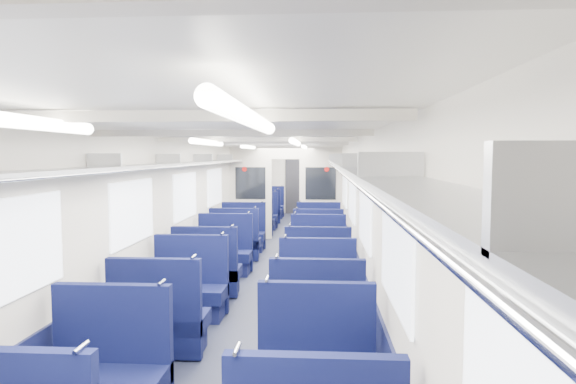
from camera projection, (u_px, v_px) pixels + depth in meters
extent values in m
cube|color=black|center=(272.00, 273.00, 8.77)|extent=(2.80, 18.00, 0.01)
cube|color=silver|center=(271.00, 141.00, 8.59)|extent=(2.80, 18.00, 0.01)
cube|color=beige|center=(194.00, 207.00, 8.77)|extent=(0.02, 18.00, 2.35)
cube|color=black|center=(195.00, 252.00, 8.83)|extent=(0.03, 17.90, 0.70)
cube|color=beige|center=(351.00, 208.00, 8.59)|extent=(0.02, 18.00, 2.35)
cube|color=black|center=(350.00, 254.00, 8.65)|extent=(0.03, 17.90, 0.70)
cube|color=beige|center=(296.00, 181.00, 17.64)|extent=(2.80, 0.02, 2.35)
cube|color=#B2B5BA|center=(203.00, 162.00, 8.70)|extent=(0.34, 17.40, 0.04)
cylinder|color=silver|center=(213.00, 164.00, 8.69)|extent=(0.02, 17.40, 0.02)
cube|color=#B2B5BA|center=(104.00, 161.00, 4.71)|extent=(0.34, 0.03, 0.14)
cube|color=#B2B5BA|center=(168.00, 159.00, 6.70)|extent=(0.34, 0.03, 0.14)
cube|color=#B2B5BA|center=(203.00, 158.00, 8.69)|extent=(0.34, 0.03, 0.14)
cube|color=#B2B5BA|center=(225.00, 157.00, 10.68)|extent=(0.34, 0.03, 0.14)
cube|color=#B2B5BA|center=(240.00, 157.00, 12.67)|extent=(0.34, 0.03, 0.14)
cube|color=#B2B5BA|center=(250.00, 157.00, 14.66)|extent=(0.34, 0.03, 0.14)
cube|color=#B2B5BA|center=(259.00, 157.00, 16.65)|extent=(0.34, 0.03, 0.14)
cube|color=#B2B5BA|center=(341.00, 163.00, 8.54)|extent=(0.34, 17.40, 0.04)
cylinder|color=silver|center=(331.00, 164.00, 8.56)|extent=(0.02, 17.40, 0.02)
cube|color=#B2B5BA|center=(390.00, 165.00, 2.57)|extent=(0.34, 0.03, 0.14)
cube|color=#B2B5BA|center=(360.00, 161.00, 4.56)|extent=(0.34, 0.03, 0.14)
cube|color=#B2B5BA|center=(347.00, 159.00, 6.55)|extent=(0.34, 0.03, 0.14)
cube|color=#B2B5BA|center=(341.00, 158.00, 8.54)|extent=(0.34, 0.03, 0.14)
cube|color=#B2B5BA|center=(337.00, 157.00, 10.53)|extent=(0.34, 0.03, 0.14)
cube|color=#B2B5BA|center=(334.00, 157.00, 12.52)|extent=(0.34, 0.03, 0.14)
cube|color=#B2B5BA|center=(332.00, 157.00, 14.51)|extent=(0.34, 0.03, 0.14)
cube|color=#B2B5BA|center=(331.00, 157.00, 16.50)|extent=(0.34, 0.03, 0.14)
cube|color=white|center=(14.00, 249.00, 3.58)|extent=(0.02, 1.30, 0.75)
cube|color=white|center=(133.00, 212.00, 5.87)|extent=(0.02, 1.30, 0.75)
cube|color=white|center=(185.00, 196.00, 8.15)|extent=(0.02, 1.30, 0.75)
cube|color=white|center=(215.00, 187.00, 10.44)|extent=(0.02, 1.30, 0.75)
cube|color=white|center=(237.00, 180.00, 13.23)|extent=(0.02, 1.30, 0.75)
cube|color=white|center=(249.00, 177.00, 15.52)|extent=(0.02, 1.30, 0.75)
cube|color=white|center=(396.00, 254.00, 3.40)|extent=(0.02, 1.30, 0.75)
cube|color=white|center=(365.00, 214.00, 5.69)|extent=(0.02, 1.30, 0.75)
cube|color=white|center=(352.00, 197.00, 7.98)|extent=(0.02, 1.30, 0.75)
cube|color=white|center=(345.00, 188.00, 10.27)|extent=(0.02, 1.30, 0.75)
cube|color=white|center=(340.00, 181.00, 13.05)|extent=(0.02, 1.30, 0.75)
cube|color=white|center=(337.00, 177.00, 15.34)|extent=(0.02, 1.30, 0.75)
cube|color=beige|center=(161.00, 116.00, 2.62)|extent=(2.70, 0.06, 0.06)
cube|color=beige|center=(230.00, 133.00, 4.61)|extent=(2.70, 0.06, 0.06)
cube|color=beige|center=(257.00, 140.00, 6.60)|extent=(2.70, 0.06, 0.06)
cube|color=beige|center=(271.00, 143.00, 8.60)|extent=(2.70, 0.06, 0.06)
cube|color=beige|center=(280.00, 145.00, 10.59)|extent=(2.70, 0.06, 0.06)
cube|color=beige|center=(287.00, 147.00, 12.58)|extent=(2.70, 0.06, 0.06)
cube|color=beige|center=(291.00, 148.00, 14.57)|extent=(2.70, 0.06, 0.06)
cube|color=beige|center=(295.00, 149.00, 16.56)|extent=(2.70, 0.06, 0.06)
cylinder|color=white|center=(3.00, 119.00, 2.17)|extent=(0.07, 1.60, 0.07)
cylinder|color=white|center=(208.00, 142.00, 6.15)|extent=(0.07, 1.60, 0.07)
cylinder|color=white|center=(248.00, 147.00, 9.63)|extent=(0.07, 1.60, 0.07)
cylinder|color=white|center=(271.00, 150.00, 14.11)|extent=(0.07, 1.60, 0.07)
cylinder|color=white|center=(250.00, 118.00, 2.10)|extent=(0.07, 1.60, 0.07)
cylinder|color=white|center=(296.00, 142.00, 6.08)|extent=(0.07, 1.60, 0.07)
cylinder|color=white|center=(304.00, 147.00, 9.56)|extent=(0.07, 1.60, 0.07)
cylinder|color=white|center=(309.00, 149.00, 14.04)|extent=(0.07, 1.60, 0.07)
cube|color=black|center=(296.00, 186.00, 17.59)|extent=(0.75, 0.06, 2.00)
cube|color=beige|center=(251.00, 192.00, 12.31)|extent=(1.05, 0.08, 2.35)
cube|color=black|center=(250.00, 183.00, 12.24)|extent=(0.76, 0.02, 0.80)
cylinder|color=#B50E0C|center=(244.00, 169.00, 12.22)|extent=(0.12, 0.01, 0.12)
cube|color=beige|center=(321.00, 192.00, 12.19)|extent=(1.05, 0.08, 2.35)
cube|color=black|center=(321.00, 183.00, 12.13)|extent=(0.76, 0.02, 0.80)
cylinder|color=#B50E0C|center=(327.00, 169.00, 12.09)|extent=(0.12, 0.01, 0.12)
cube|color=beige|center=(286.00, 152.00, 12.18)|extent=(0.70, 0.08, 0.35)
cylinder|color=silver|center=(81.00, 347.00, 2.61)|extent=(0.02, 0.15, 0.02)
cylinder|color=silver|center=(237.00, 349.00, 2.59)|extent=(0.02, 0.15, 0.02)
cube|color=#0C113C|center=(103.00, 382.00, 3.82)|extent=(0.97, 0.51, 0.17)
cube|color=#0C113C|center=(113.00, 346.00, 4.01)|extent=(0.97, 0.09, 1.04)
cylinder|color=silver|center=(162.00, 282.00, 3.94)|extent=(0.02, 0.15, 0.02)
cube|color=#0C113C|center=(316.00, 378.00, 3.88)|extent=(0.97, 0.51, 0.17)
cube|color=#0C113C|center=(316.00, 343.00, 4.08)|extent=(0.97, 0.09, 1.04)
cylinder|color=silver|center=(267.00, 279.00, 4.06)|extent=(0.02, 0.15, 0.02)
cube|color=#0C113C|center=(161.00, 321.00, 5.23)|extent=(0.97, 0.51, 0.17)
cube|color=black|center=(162.00, 340.00, 5.24)|extent=(0.90, 0.41, 0.25)
cube|color=#0C113C|center=(154.00, 308.00, 5.00)|extent=(0.97, 0.09, 1.04)
cylinder|color=silver|center=(193.00, 257.00, 4.94)|extent=(0.02, 0.15, 0.02)
cube|color=#0C113C|center=(317.00, 322.00, 5.20)|extent=(0.97, 0.51, 0.17)
cube|color=black|center=(317.00, 341.00, 5.22)|extent=(0.90, 0.41, 0.25)
cube|color=#0C113C|center=(317.00, 309.00, 4.98)|extent=(0.97, 0.09, 1.04)
cylinder|color=silver|center=(276.00, 256.00, 4.96)|extent=(0.02, 0.15, 0.02)
cube|color=#0C113C|center=(188.00, 293.00, 6.28)|extent=(0.97, 0.51, 0.17)
cube|color=black|center=(188.00, 309.00, 6.29)|extent=(0.90, 0.41, 0.25)
cube|color=#0C113C|center=(192.00, 274.00, 6.47)|extent=(0.97, 0.09, 1.04)
cylinder|color=silver|center=(222.00, 233.00, 6.40)|extent=(0.02, 0.15, 0.02)
cube|color=#0C113C|center=(317.00, 299.00, 6.02)|extent=(0.97, 0.51, 0.17)
cube|color=black|center=(317.00, 316.00, 6.04)|extent=(0.90, 0.41, 0.25)
cube|color=#0C113C|center=(318.00, 278.00, 6.22)|extent=(0.97, 0.09, 1.04)
cylinder|color=silver|center=(285.00, 236.00, 6.20)|extent=(0.02, 0.15, 0.02)
cube|color=#0C113C|center=(208.00, 272.00, 7.41)|extent=(0.97, 0.51, 0.17)
cube|color=black|center=(208.00, 286.00, 7.42)|extent=(0.90, 0.41, 0.25)
cube|color=#0C113C|center=(205.00, 262.00, 7.19)|extent=(0.97, 0.09, 1.04)
cylinder|color=silver|center=(232.00, 226.00, 7.12)|extent=(0.02, 0.15, 0.02)
cube|color=#0C113C|center=(318.00, 272.00, 7.40)|extent=(0.97, 0.51, 0.17)
cube|color=black|center=(318.00, 286.00, 7.42)|extent=(0.90, 0.41, 0.25)
cube|color=#0C113C|center=(318.00, 262.00, 7.18)|extent=(0.97, 0.09, 1.04)
cylinder|color=silver|center=(290.00, 225.00, 7.16)|extent=(0.02, 0.15, 0.02)
cube|color=#0C113C|center=(224.00, 256.00, 8.61)|extent=(0.97, 0.51, 0.17)
cube|color=black|center=(224.00, 267.00, 8.63)|extent=(0.90, 0.41, 0.25)
cube|color=#0C113C|center=(226.00, 242.00, 8.80)|extent=(0.97, 0.09, 1.04)
cylinder|color=silver|center=(248.00, 213.00, 8.74)|extent=(0.02, 0.15, 0.02)
cube|color=#0C113C|center=(318.00, 257.00, 8.49)|extent=(0.97, 0.51, 0.17)
cube|color=black|center=(318.00, 269.00, 8.51)|extent=(0.90, 0.41, 0.25)
cube|color=#0C113C|center=(318.00, 243.00, 8.68)|extent=(0.97, 0.09, 1.04)
cylinder|color=silver|center=(295.00, 213.00, 8.67)|extent=(0.02, 0.15, 0.02)
cube|color=#0C113C|center=(236.00, 243.00, 9.88)|extent=(0.97, 0.51, 0.17)
cube|color=black|center=(236.00, 253.00, 9.90)|extent=(0.90, 0.41, 0.25)
cube|color=#0C113C|center=(234.00, 234.00, 9.66)|extent=(0.97, 0.09, 1.04)
cylinder|color=silver|center=(255.00, 207.00, 9.59)|extent=(0.02, 0.15, 0.02)
cube|color=#0C113C|center=(318.00, 244.00, 9.74)|extent=(0.97, 0.51, 0.17)
cube|color=black|center=(318.00, 254.00, 9.76)|extent=(0.90, 0.41, 0.25)
cube|color=#0C113C|center=(318.00, 236.00, 9.52)|extent=(0.97, 0.09, 1.04)
cylinder|color=silver|center=(297.00, 208.00, 9.51)|extent=(0.02, 0.15, 0.02)
cube|color=#0C113C|center=(242.00, 236.00, 10.71)|extent=(0.97, 0.51, 0.17)
cube|color=black|center=(242.00, 245.00, 10.72)|extent=(0.90, 0.41, 0.25)
cube|color=#0C113C|center=(244.00, 225.00, 10.90)|extent=(0.97, 0.09, 1.04)
cylinder|color=silver|center=(262.00, 201.00, 10.83)|extent=(0.02, 0.15, 0.02)
cube|color=#0C113C|center=(318.00, 236.00, 10.72)|extent=(0.97, 0.51, 0.17)
cube|color=black|center=(318.00, 245.00, 10.73)|extent=(0.90, 0.41, 0.25)
cube|color=#0C113C|center=(318.00, 225.00, 10.91)|extent=(0.97, 0.09, 1.04)
cylinder|color=silver|center=(300.00, 201.00, 10.90)|extent=(0.02, 0.15, 0.02)
cube|color=#0C113C|center=(255.00, 222.00, 12.86)|extent=(0.97, 0.51, 0.17)
cube|color=black|center=(255.00, 230.00, 12.87)|extent=(0.90, 0.41, 0.25)
cube|color=#0C113C|center=(254.00, 216.00, 12.63)|extent=(0.97, 0.09, 1.04)
cylinder|color=silver|center=(270.00, 195.00, 12.57)|extent=(0.02, 0.15, 0.02)
cube|color=#0C113C|center=(319.00, 222.00, 12.92)|extent=(0.97, 0.51, 0.17)
cube|color=black|center=(319.00, 230.00, 12.94)|extent=(0.90, 0.41, 0.25)
cube|color=#0C113C|center=(319.00, 215.00, 12.70)|extent=(0.97, 0.09, 1.04)
cylinder|color=silver|center=(303.00, 195.00, 12.68)|extent=(0.02, 0.15, 0.02)
cube|color=#0C113C|center=(260.00, 218.00, 13.86)|extent=(0.97, 0.51, 0.17)
cube|color=black|center=(260.00, 225.00, 13.87)|extent=(0.90, 0.41, 0.25)
cube|color=#0C113C|center=(261.00, 210.00, 14.05)|extent=(0.97, 0.09, 1.04)
cylinder|color=silver|center=(275.00, 191.00, 13.98)|extent=(0.02, 0.15, 0.02)
cube|color=#0C113C|center=(319.00, 218.00, 13.84)|extent=(0.97, 0.51, 0.17)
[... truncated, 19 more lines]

